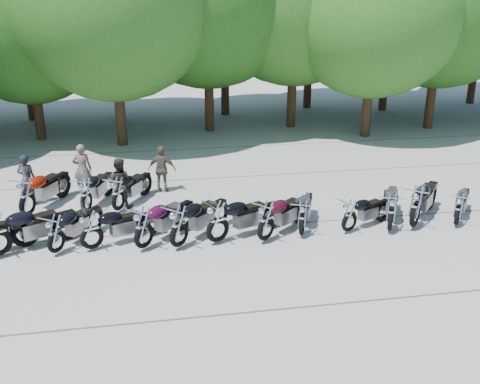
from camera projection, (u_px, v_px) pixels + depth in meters
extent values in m
plane|color=gray|center=(250.00, 250.00, 15.03)|extent=(90.00, 90.00, 0.00)
cylinder|color=#3A2614|center=(37.00, 103.00, 25.13)|extent=(0.44, 0.44, 3.31)
sphere|color=#286319|center=(26.00, 18.00, 23.85)|extent=(7.31, 7.31, 7.31)
cylinder|color=#3A2614|center=(119.00, 100.00, 24.14)|extent=(0.44, 0.44, 3.93)
cylinder|color=#3A2614|center=(209.00, 88.00, 26.47)|extent=(0.44, 0.44, 4.13)
cylinder|color=#3A2614|center=(292.00, 85.00, 27.24)|extent=(0.44, 0.44, 4.09)
cylinder|color=#3A2614|center=(368.00, 97.00, 25.59)|extent=(0.44, 0.44, 3.62)
sphere|color=#357721|center=(375.00, 5.00, 24.19)|extent=(8.00, 8.00, 8.00)
cylinder|color=#3A2614|center=(432.00, 87.00, 27.01)|extent=(0.44, 0.44, 3.98)
cylinder|color=#3A2614|center=(29.00, 86.00, 28.74)|extent=(0.44, 0.44, 3.52)
sphere|color=#357721|center=(18.00, 6.00, 27.37)|extent=(7.78, 7.78, 7.78)
cylinder|color=#3A2614|center=(119.00, 86.00, 28.98)|extent=(0.44, 0.44, 3.42)
sphere|color=#286319|center=(113.00, 9.00, 27.66)|extent=(7.56, 7.56, 7.56)
cylinder|color=#3A2614|center=(225.00, 82.00, 29.89)|extent=(0.44, 0.44, 3.56)
sphere|color=#286319|center=(224.00, 4.00, 28.51)|extent=(7.88, 7.88, 7.88)
cylinder|color=#3A2614|center=(308.00, 74.00, 31.58)|extent=(0.44, 0.44, 3.76)
cylinder|color=#3A2614|center=(385.00, 77.00, 30.97)|extent=(0.44, 0.44, 3.63)
sphere|color=#357721|center=(392.00, 1.00, 29.56)|extent=(8.02, 8.02, 8.02)
cylinder|color=#3A2614|center=(475.00, 66.00, 32.65)|extent=(0.44, 0.44, 4.37)
imported|color=black|center=(27.00, 180.00, 17.80)|extent=(0.71, 0.57, 1.69)
imported|color=#2A221C|center=(119.00, 183.00, 17.63)|extent=(0.93, 0.81, 1.62)
imported|color=brown|center=(162.00, 169.00, 18.92)|extent=(1.01, 0.60, 1.61)
imported|color=brown|center=(82.00, 169.00, 18.82)|extent=(0.65, 0.45, 1.72)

